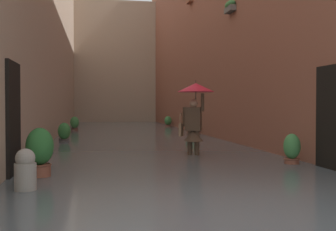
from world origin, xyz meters
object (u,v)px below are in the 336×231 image
Objects in this scene: potted_plant_mid_left at (292,152)px; potted_plant_far_right at (75,125)px; potted_plant_near_left at (191,126)px; potted_plant_far_left at (168,122)px; mooring_bollard at (25,176)px; person_wading at (194,107)px; potted_plant_mid_right at (40,154)px; potted_plant_near_right at (64,134)px.

potted_plant_mid_left is 13.65m from potted_plant_far_right.
potted_plant_far_left is at bearing -90.76° from potted_plant_near_left.
potted_plant_mid_left is 5.47m from mooring_bollard.
potted_plant_far_right reaches higher than potted_plant_far_left.
potted_plant_far_left is at bearing -97.39° from person_wading.
potted_plant_mid_right is (-0.03, 13.37, 0.10)m from potted_plant_far_right.
potted_plant_far_right is at bearing -90.12° from mooring_bollard.
potted_plant_near_right is at bearing 60.43° from potted_plant_far_left.
potted_plant_far_left is 0.98× the size of mooring_bollard.
potted_plant_mid_right reaches higher than potted_plant_near_left.
potted_plant_far_left is 6.29m from potted_plant_near_left.
potted_plant_near_right is 1.04× the size of mooring_bollard.
potted_plant_mid_left is 1.05× the size of potted_plant_far_left.
potted_plant_near_right is (3.49, -4.57, -0.94)m from person_wading.
potted_plant_mid_left is 1.03× the size of mooring_bollard.
potted_plant_mid_right is at bearing 37.14° from person_wading.
person_wading is at bearing 107.60° from potted_plant_far_right.
potted_plant_mid_right is (3.40, 2.57, -0.81)m from person_wading.
person_wading is at bearing -47.98° from potted_plant_mid_left.
person_wading is 2.51× the size of potted_plant_mid_left.
potted_plant_far_right is (5.23, 3.09, 0.05)m from potted_plant_far_left.
potted_plant_far_right is 14.55m from mooring_bollard.
potted_plant_mid_right is (5.20, 16.46, 0.15)m from potted_plant_far_left.
potted_plant_far_left is at bearing -149.37° from potted_plant_far_right.
potted_plant_mid_right reaches higher than potted_plant_far_left.
potted_plant_near_right is at bearing 30.24° from potted_plant_near_left.
potted_plant_mid_right is at bearing 7.97° from potted_plant_mid_left.
potted_plant_far_right is (5.10, -12.66, 0.04)m from potted_plant_mid_left.
potted_plant_mid_right reaches higher than mooring_bollard.
person_wading is at bearing 127.33° from potted_plant_near_right.
potted_plant_near_right is 8.33m from mooring_bollard.
person_wading is at bearing -142.86° from potted_plant_mid_right.
potted_plant_near_left is (-5.20, -3.03, 0.09)m from potted_plant_near_right.
potted_plant_far_left is 6.07m from potted_plant_far_right.
potted_plant_near_right is 6.02m from potted_plant_near_left.
potted_plant_far_left is at bearing -106.59° from mooring_bollard.
potted_plant_near_left is at bearing 89.24° from potted_plant_far_left.
potted_plant_far_right is at bearing -90.56° from potted_plant_near_right.
potted_plant_near_left is (-1.72, -7.61, -0.85)m from person_wading.
mooring_bollard is (5.13, 1.89, -0.04)m from potted_plant_mid_left.
person_wading is 4.34m from potted_plant_mid_right.
person_wading reaches higher than potted_plant_far_left.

